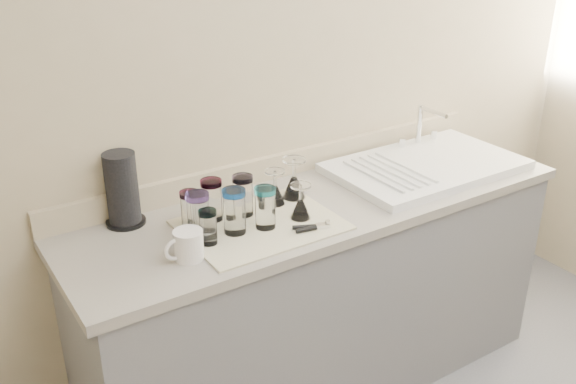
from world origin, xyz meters
TOP-DOWN VIEW (x-y plane):
  - counter_unit at (0.00, 1.20)m, footprint 2.06×0.62m
  - sink_unit at (0.55, 1.20)m, footprint 0.82×0.50m
  - dish_towel at (-0.32, 1.14)m, footprint 0.55×0.42m
  - tumbler_teal at (-0.54, 1.25)m, footprint 0.07×0.07m
  - tumbler_cyan at (-0.44, 1.27)m, footprint 0.08×0.08m
  - tumbler_purple at (-0.33, 1.24)m, footprint 0.08×0.08m
  - tumbler_magenta at (-0.54, 1.12)m, footprint 0.06×0.06m
  - tumbler_blue at (-0.42, 1.14)m, footprint 0.08×0.08m
  - tumbler_lavender at (-0.31, 1.11)m, footprint 0.08×0.08m
  - tumbler_extra at (-0.54, 1.18)m, footprint 0.08×0.08m
  - goblet_back_left at (-0.18, 1.26)m, footprint 0.08×0.08m
  - goblet_back_right at (-0.09, 1.26)m, footprint 0.09×0.09m
  - goblet_front_left at (-0.17, 1.10)m, footprint 0.07×0.07m
  - can_opener at (-0.19, 1.01)m, footprint 0.13×0.08m
  - white_mug at (-0.63, 1.07)m, footprint 0.14×0.11m
  - paper_towel_roll at (-0.72, 1.43)m, footprint 0.14×0.14m

SIDE VIEW (x-z plane):
  - counter_unit at x=0.00m, z-range 0.00..0.90m
  - dish_towel at x=-0.32m, z-range 0.90..0.91m
  - can_opener at x=-0.19m, z-range 0.91..0.92m
  - sink_unit at x=0.55m, z-range 0.81..1.03m
  - white_mug at x=-0.63m, z-range 0.90..1.00m
  - goblet_front_left at x=-0.17m, z-range 0.89..1.02m
  - goblet_back_left at x=-0.18m, z-range 0.89..1.02m
  - goblet_back_right at x=-0.09m, z-range 0.88..1.04m
  - tumbler_magenta at x=-0.54m, z-range 0.91..1.03m
  - tumbler_teal at x=-0.54m, z-range 0.91..1.05m
  - tumbler_lavender at x=-0.31m, z-range 0.91..1.06m
  - tumbler_purple at x=-0.33m, z-range 0.91..1.06m
  - tumbler_cyan at x=-0.44m, z-range 0.91..1.06m
  - tumbler_extra at x=-0.54m, z-range 0.91..1.07m
  - tumbler_blue at x=-0.42m, z-range 0.91..1.07m
  - paper_towel_roll at x=-0.72m, z-range 0.90..1.17m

